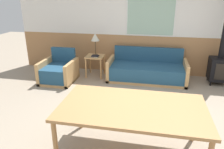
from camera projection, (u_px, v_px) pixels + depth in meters
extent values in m
plane|color=gray|center=(137.00, 123.00, 3.78)|extent=(16.00, 16.00, 0.00)
cube|color=#AD7A4C|center=(146.00, 55.00, 6.01)|extent=(7.20, 0.06, 1.04)
cube|color=white|center=(149.00, 3.00, 5.53)|extent=(7.20, 0.06, 1.66)
cube|color=white|center=(151.00, 10.00, 5.55)|extent=(1.27, 0.01, 1.32)
cube|color=#99BCA8|center=(151.00, 10.00, 5.54)|extent=(1.19, 0.02, 1.24)
cube|color=tan|center=(146.00, 79.00, 5.65)|extent=(1.96, 0.86, 0.06)
cube|color=navy|center=(147.00, 72.00, 5.56)|extent=(1.80, 0.78, 0.33)
cube|color=navy|center=(148.00, 54.00, 5.80)|extent=(1.80, 0.10, 0.38)
cube|color=tan|center=(111.00, 68.00, 5.74)|extent=(0.08, 0.86, 0.53)
cube|color=tan|center=(185.00, 73.00, 5.40)|extent=(0.08, 0.86, 0.53)
cube|color=tan|center=(59.00, 80.00, 5.57)|extent=(0.79, 0.86, 0.06)
cube|color=navy|center=(58.00, 73.00, 5.48)|extent=(0.63, 0.78, 0.34)
cube|color=navy|center=(64.00, 55.00, 5.72)|extent=(0.63, 0.10, 0.38)
cube|color=tan|center=(45.00, 70.00, 5.55)|extent=(0.08, 0.86, 0.54)
cube|color=tan|center=(72.00, 72.00, 5.42)|extent=(0.08, 0.86, 0.54)
cube|color=tan|center=(95.00, 56.00, 5.75)|extent=(0.46, 0.46, 0.03)
cylinder|color=tan|center=(86.00, 68.00, 5.70)|extent=(0.04, 0.04, 0.53)
cylinder|color=tan|center=(101.00, 69.00, 5.63)|extent=(0.04, 0.04, 0.53)
cylinder|color=tan|center=(90.00, 64.00, 6.07)|extent=(0.04, 0.04, 0.53)
cylinder|color=tan|center=(104.00, 65.00, 6.00)|extent=(0.04, 0.04, 0.53)
cylinder|color=#4C3823|center=(96.00, 55.00, 5.82)|extent=(0.12, 0.12, 0.02)
cylinder|color=#4C3823|center=(95.00, 48.00, 5.75)|extent=(0.02, 0.02, 0.36)
cone|color=beige|center=(95.00, 37.00, 5.65)|extent=(0.22, 0.22, 0.20)
cube|color=white|center=(95.00, 56.00, 5.66)|extent=(0.19, 0.16, 0.02)
cube|color=black|center=(95.00, 56.00, 5.65)|extent=(0.18, 0.15, 0.02)
cube|color=#B27F4C|center=(132.00, 107.00, 2.83)|extent=(1.89, 1.05, 0.04)
cylinder|color=#B27F4C|center=(56.00, 146.00, 2.69)|extent=(0.06, 0.06, 0.71)
cylinder|color=#B27F4C|center=(80.00, 109.00, 3.55)|extent=(0.06, 0.06, 0.71)
cylinder|color=#B27F4C|center=(195.00, 120.00, 3.23)|extent=(0.06, 0.06, 0.71)
cylinder|color=black|center=(210.00, 84.00, 5.31)|extent=(0.04, 0.04, 0.10)
cylinder|color=black|center=(207.00, 79.00, 5.61)|extent=(0.04, 0.04, 0.10)
cylinder|color=black|center=(223.00, 80.00, 5.54)|extent=(0.04, 0.04, 0.10)
cube|color=black|center=(219.00, 69.00, 5.31)|extent=(0.47, 0.41, 0.56)
cube|color=black|center=(222.00, 72.00, 5.11)|extent=(0.28, 0.01, 0.39)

